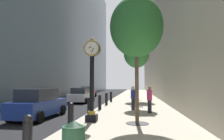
{
  "coord_description": "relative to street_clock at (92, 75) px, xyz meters",
  "views": [
    {
      "loc": [
        3.17,
        -2.7,
        2.02
      ],
      "look_at": [
        0.9,
        16.1,
        3.35
      ],
      "focal_mm": 32.5,
      "sensor_mm": 36.0,
      "label": 1
    }
  ],
  "objects": [
    {
      "name": "building_block_left",
      "position": [
        -13.18,
        22.53,
        13.38
      ],
      "size": [
        9.0,
        80.0,
        31.75
      ],
      "color": "slate",
      "rests_on": "ground"
    },
    {
      "name": "sidewalk_right",
      "position": [
        2.09,
        22.53,
        -2.42
      ],
      "size": [
        5.99,
        80.0,
        0.14
      ],
      "primitive_type": "cube",
      "color": "#BCB29E",
      "rests_on": "ground"
    },
    {
      "name": "street_tree_mid_near",
      "position": [
        2.29,
        6.95,
        2.11
      ],
      "size": [
        2.15,
        2.15,
        5.74
      ],
      "color": "#333335",
      "rests_on": "sidewalk_right"
    },
    {
      "name": "ground_plane",
      "position": [
        -0.9,
        19.53,
        -2.49
      ],
      "size": [
        110.0,
        110.0,
        0.0
      ],
      "primitive_type": "plane",
      "color": "black",
      "rests_on": "ground"
    },
    {
      "name": "bollard_nearest",
      "position": [
        -0.46,
        -5.28,
        -1.77
      ],
      "size": [
        0.25,
        0.25,
        1.11
      ],
      "color": "black",
      "rests_on": "sidewalk_right"
    },
    {
      "name": "car_white_near",
      "position": [
        -3.79,
        11.91,
        -1.7
      ],
      "size": [
        2.12,
        4.73,
        1.63
      ],
      "color": "silver",
      "rests_on": "ground"
    },
    {
      "name": "bollard_sixth",
      "position": [
        -0.46,
        11.62,
        -1.77
      ],
      "size": [
        0.25,
        0.25,
        1.11
      ],
      "color": "black",
      "rests_on": "sidewalk_right"
    },
    {
      "name": "bollard_second",
      "position": [
        -0.46,
        -1.9,
        -1.77
      ],
      "size": [
        0.25,
        0.25,
        1.11
      ],
      "color": "black",
      "rests_on": "sidewalk_right"
    },
    {
      "name": "bollard_fifth",
      "position": [
        -0.46,
        8.24,
        -1.77
      ],
      "size": [
        0.25,
        0.25,
        1.11
      ],
      "color": "black",
      "rests_on": "sidewalk_right"
    },
    {
      "name": "street_tree_mid_far",
      "position": [
        2.29,
        14.16,
        3.26
      ],
      "size": [
        2.88,
        2.88,
        7.29
      ],
      "color": "#333335",
      "rests_on": "sidewalk_right"
    },
    {
      "name": "car_red_far",
      "position": [
        -5.17,
        20.53,
        -1.68
      ],
      "size": [
        2.03,
        4.03,
        1.68
      ],
      "color": "#AD191E",
      "rests_on": "ground"
    },
    {
      "name": "street_tree_near",
      "position": [
        2.29,
        -0.26,
        2.34
      ],
      "size": [
        2.62,
        2.62,
        6.22
      ],
      "color": "#333335",
      "rests_on": "sidewalk_right"
    },
    {
      "name": "bollard_fourth",
      "position": [
        -0.46,
        4.86,
        -1.77
      ],
      "size": [
        0.25,
        0.25,
        1.11
      ],
      "color": "black",
      "rests_on": "sidewalk_right"
    },
    {
      "name": "street_clock",
      "position": [
        0.0,
        0.0,
        0.0
      ],
      "size": [
        0.84,
        0.55,
        4.29
      ],
      "color": "black",
      "rests_on": "sidewalk_right"
    },
    {
      "name": "bollard_third",
      "position": [
        -0.46,
        1.48,
        -1.77
      ],
      "size": [
        0.25,
        0.25,
        1.11
      ],
      "color": "black",
      "rests_on": "sidewalk_right"
    },
    {
      "name": "pedestrian_walking",
      "position": [
        2.02,
        4.94,
        -1.44
      ],
      "size": [
        0.52,
        0.45,
        1.72
      ],
      "color": "#23232D",
      "rests_on": "sidewalk_right"
    },
    {
      "name": "pedestrian_by_clock",
      "position": [
        3.11,
        3.37,
        -1.41
      ],
      "size": [
        0.47,
        0.47,
        1.77
      ],
      "color": "#23232D",
      "rests_on": "sidewalk_right"
    },
    {
      "name": "car_blue_mid",
      "position": [
        -3.52,
        1.38,
        -1.65
      ],
      "size": [
        2.05,
        4.47,
        1.75
      ],
      "color": "navy",
      "rests_on": "ground"
    }
  ]
}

